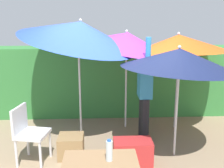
# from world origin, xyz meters

# --- Properties ---
(ground_plane) EXTENTS (24.00, 24.00, 0.00)m
(ground_plane) POSITION_xyz_m (0.00, 0.00, 0.00)
(ground_plane) COLOR #9E8466
(hedge_row) EXTENTS (8.00, 0.70, 1.55)m
(hedge_row) POSITION_xyz_m (0.00, 1.92, 0.77)
(hedge_row) COLOR #38843D
(hedge_row) RESTS_ON ground_plane
(umbrella_rainbow) EXTENTS (2.16, 2.12, 2.43)m
(umbrella_rainbow) POSITION_xyz_m (-0.55, 0.73, 1.94)
(umbrella_rainbow) COLOR silver
(umbrella_rainbow) RESTS_ON ground_plane
(umbrella_orange) EXTENTS (1.95, 1.96, 1.98)m
(umbrella_orange) POSITION_xyz_m (1.30, 0.99, 1.70)
(umbrella_orange) COLOR silver
(umbrella_orange) RESTS_ON ground_plane
(umbrella_yellow) EXTENTS (1.78, 1.77, 1.81)m
(umbrella_yellow) POSITION_xyz_m (0.99, -0.11, 1.58)
(umbrella_yellow) COLOR silver
(umbrella_yellow) RESTS_ON ground_plane
(umbrella_navy) EXTENTS (1.94, 1.91, 2.09)m
(umbrella_navy) POSITION_xyz_m (0.32, 1.11, 1.74)
(umbrella_navy) COLOR silver
(umbrella_navy) RESTS_ON ground_plane
(person_vendor) EXTENTS (0.22, 0.55, 1.88)m
(person_vendor) POSITION_xyz_m (0.58, 0.46, 0.93)
(person_vendor) COLOR black
(person_vendor) RESTS_ON ground_plane
(chair_plastic) EXTENTS (0.52, 0.52, 0.89)m
(chair_plastic) POSITION_xyz_m (-1.30, -0.22, 0.51)
(chair_plastic) COLOR silver
(chair_plastic) RESTS_ON ground_plane
(cooler_box) EXTENTS (0.58, 0.35, 0.40)m
(cooler_box) POSITION_xyz_m (0.28, -0.40, 0.20)
(cooler_box) COLOR red
(cooler_box) RESTS_ON ground_plane
(crate_cardboard) EXTENTS (0.40, 0.39, 0.36)m
(crate_cardboard) POSITION_xyz_m (-0.68, -0.10, 0.18)
(crate_cardboard) COLOR #9E7A4C
(crate_cardboard) RESTS_ON ground_plane
(bottle_water) EXTENTS (0.07, 0.07, 0.24)m
(bottle_water) POSITION_xyz_m (-0.12, -1.52, 0.83)
(bottle_water) COLOR silver
(bottle_water) RESTS_ON folding_table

